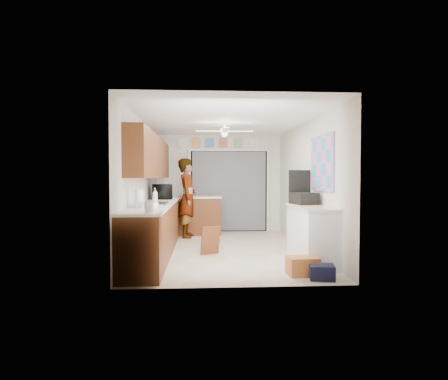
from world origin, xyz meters
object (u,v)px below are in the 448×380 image
object	(u,v)px
microwave	(162,192)
suitcase	(304,198)
soap_bottle	(155,195)
dog	(211,237)
navy_crate	(322,272)
paper_towel_roll	(139,199)
cardboard_box	(303,266)
cup	(154,206)
man	(187,198)

from	to	relation	value
microwave	suitcase	bearing A→B (deg)	-135.41
soap_bottle	dog	bearing A→B (deg)	9.41
microwave	dog	bearing A→B (deg)	-137.65
suitcase	navy_crate	size ratio (longest dim) A/B	1.45
microwave	paper_towel_roll	bearing A→B (deg)	165.09
paper_towel_roll	cardboard_box	xyz separation A→B (m)	(2.41, -0.49, -0.95)
microwave	navy_crate	world-z (taller)	microwave
cup	man	distance (m)	3.25
paper_towel_roll	suitcase	xyz separation A→B (m)	(2.73, 0.64, -0.04)
suitcase	man	bearing A→B (deg)	120.94
soap_bottle	dog	world-z (taller)	soap_bottle
cardboard_box	man	bearing A→B (deg)	117.01
microwave	suitcase	distance (m)	3.13
dog	microwave	bearing A→B (deg)	129.32
soap_bottle	cup	xyz separation A→B (m)	(0.19, -1.63, -0.08)
cup	man	bearing A→B (deg)	83.50
cardboard_box	man	world-z (taller)	man
cup	navy_crate	distance (m)	2.58
cardboard_box	navy_crate	world-z (taller)	cardboard_box
soap_bottle	cup	distance (m)	1.65
soap_bottle	cardboard_box	bearing A→B (deg)	-39.35
navy_crate	man	distance (m)	4.33
navy_crate	man	size ratio (longest dim) A/B	0.18
dog	navy_crate	bearing A→B (deg)	-73.21
man	cup	bearing A→B (deg)	177.34
paper_towel_roll	suitcase	bearing A→B (deg)	13.19
paper_towel_roll	suitcase	world-z (taller)	paper_towel_roll
suitcase	dog	bearing A→B (deg)	137.91
cardboard_box	dog	world-z (taller)	dog
dog	man	bearing A→B (deg)	95.01
paper_towel_roll	dog	world-z (taller)	paper_towel_roll
suitcase	microwave	bearing A→B (deg)	136.38
cup	cardboard_box	distance (m)	2.34
soap_bottle	suitcase	size ratio (longest dim) A/B	0.56
suitcase	navy_crate	distance (m)	1.66
suitcase	cardboard_box	world-z (taller)	suitcase
soap_bottle	dog	xyz separation A→B (m)	(1.08, 0.18, -0.86)
soap_bottle	cup	size ratio (longest dim) A/B	1.96
man	paper_towel_roll	bearing A→B (deg)	172.31
cardboard_box	man	distance (m)	4.02
cardboard_box	dog	bearing A→B (deg)	121.06
microwave	soap_bottle	distance (m)	0.92
soap_bottle	man	size ratio (longest dim) A/B	0.14
navy_crate	dog	xyz separation A→B (m)	(-1.47, 2.34, 0.12)
navy_crate	dog	size ratio (longest dim) A/B	0.60
suitcase	navy_crate	world-z (taller)	suitcase
paper_towel_roll	man	size ratio (longest dim) A/B	0.15
paper_towel_roll	dog	distance (m)	2.16
paper_towel_roll	cardboard_box	size ratio (longest dim) A/B	0.66
microwave	dog	distance (m)	1.55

